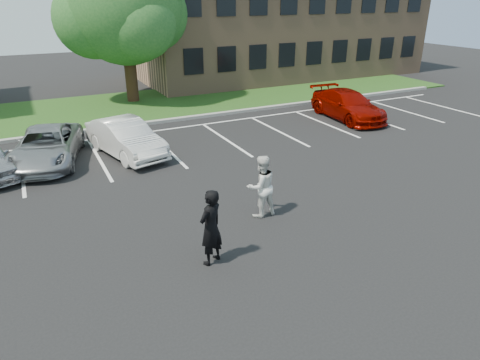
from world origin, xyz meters
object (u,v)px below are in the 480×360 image
object	(u,v)px
office_building	(278,20)
car_silver_minivan	(47,146)
man_black_suit	(211,227)
man_white_shirt	(261,186)
car_red_compact	(348,105)
tree	(125,8)
car_white_sedan	(126,138)

from	to	relation	value
office_building	car_silver_minivan	distance (m)	23.25
office_building	man_black_suit	xyz separation A→B (m)	(-15.61, -22.63, -3.19)
office_building	man_white_shirt	size ratio (longest dim) A/B	11.94
man_black_suit	car_red_compact	world-z (taller)	man_black_suit
man_black_suit	office_building	bearing A→B (deg)	-152.12
tree	man_white_shirt	size ratio (longest dim) A/B	4.69
car_white_sedan	car_red_compact	distance (m)	11.71
office_building	tree	xyz separation A→B (m)	(-13.03, -4.62, 1.19)
man_black_suit	tree	bearing A→B (deg)	-125.68
tree	man_white_shirt	world-z (taller)	tree
man_black_suit	man_white_shirt	world-z (taller)	man_black_suit
man_white_shirt	car_white_sedan	bearing A→B (deg)	-75.07
man_black_suit	car_white_sedan	size ratio (longest dim) A/B	0.44
car_silver_minivan	car_red_compact	world-z (taller)	car_red_compact
office_building	car_white_sedan	distance (m)	21.31
tree	man_black_suit	bearing A→B (deg)	-98.14
man_white_shirt	car_white_sedan	distance (m)	7.40
man_black_suit	car_white_sedan	bearing A→B (deg)	-117.10
man_black_suit	man_white_shirt	xyz separation A→B (m)	(2.27, 1.59, -0.03)
tree	man_white_shirt	xyz separation A→B (m)	(-0.30, -16.42, -4.41)
office_building	car_red_compact	size ratio (longest dim) A/B	4.50
man_white_shirt	car_red_compact	world-z (taller)	man_white_shirt
tree	car_white_sedan	xyz separation A→B (m)	(-2.64, -9.41, -4.62)
office_building	man_black_suit	size ratio (longest dim) A/B	11.53
car_white_sedan	car_red_compact	world-z (taller)	car_white_sedan
tree	car_red_compact	size ratio (longest dim) A/B	1.77
office_building	man_white_shirt	distance (m)	25.12
car_white_sedan	office_building	bearing A→B (deg)	27.48
car_silver_minivan	car_white_sedan	distance (m)	2.97
car_red_compact	car_white_sedan	bearing A→B (deg)	-173.72
man_white_shirt	car_white_sedan	size ratio (longest dim) A/B	0.42
man_white_shirt	car_red_compact	distance (m)	11.94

